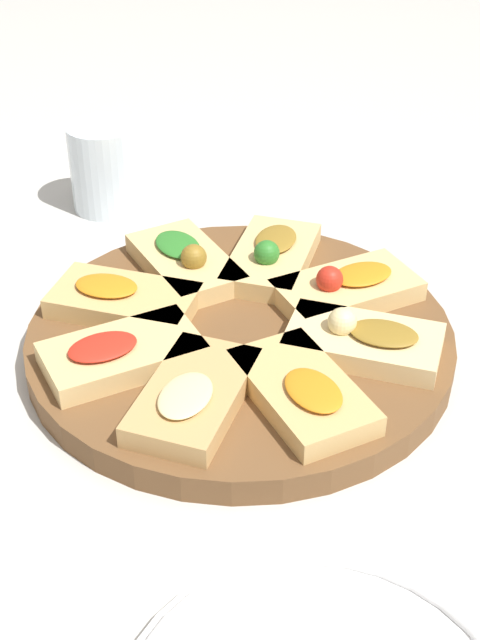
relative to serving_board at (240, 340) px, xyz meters
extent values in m
plane|color=beige|center=(0.00, 0.00, -0.01)|extent=(3.00, 3.00, 0.00)
cylinder|color=brown|center=(0.00, 0.00, 0.00)|extent=(0.39, 0.39, 0.03)
cube|color=tan|center=(-0.09, 0.07, 0.02)|extent=(0.15, 0.14, 0.02)
ellipsoid|color=orange|center=(-0.10, 0.08, 0.04)|extent=(0.07, 0.07, 0.01)
cube|color=#E5C689|center=(-0.11, -0.01, 0.02)|extent=(0.14, 0.09, 0.02)
ellipsoid|color=olive|center=(-0.13, -0.02, 0.04)|extent=(0.07, 0.05, 0.01)
sphere|color=beige|center=(-0.09, -0.01, 0.04)|extent=(0.03, 0.03, 0.03)
cube|color=#DBB775|center=(-0.07, -0.09, 0.02)|extent=(0.14, 0.15, 0.02)
ellipsoid|color=orange|center=(-0.08, -0.10, 0.04)|extent=(0.07, 0.07, 0.01)
sphere|color=red|center=(-0.06, -0.07, 0.04)|extent=(0.03, 0.03, 0.03)
cube|color=#DBB775|center=(0.02, -0.11, 0.02)|extent=(0.09, 0.14, 0.02)
ellipsoid|color=olive|center=(0.02, -0.13, 0.04)|extent=(0.05, 0.07, 0.01)
sphere|color=#2D7A28|center=(0.01, -0.09, 0.04)|extent=(0.03, 0.03, 0.03)
cube|color=#DBB775|center=(0.09, -0.07, 0.02)|extent=(0.15, 0.14, 0.02)
ellipsoid|color=#2D7A28|center=(0.11, -0.08, 0.04)|extent=(0.07, 0.07, 0.01)
sphere|color=olive|center=(0.08, -0.06, 0.04)|extent=(0.03, 0.03, 0.03)
cube|color=tan|center=(0.11, 0.02, 0.02)|extent=(0.14, 0.09, 0.02)
ellipsoid|color=orange|center=(0.13, 0.02, 0.04)|extent=(0.07, 0.05, 0.01)
cube|color=#DBB775|center=(0.07, 0.09, 0.02)|extent=(0.14, 0.15, 0.02)
ellipsoid|color=red|center=(0.08, 0.10, 0.04)|extent=(0.07, 0.07, 0.01)
cube|color=tan|center=(-0.01, 0.11, 0.02)|extent=(0.09, 0.14, 0.02)
ellipsoid|color=beige|center=(-0.01, 0.13, 0.04)|extent=(0.05, 0.06, 0.01)
cylinder|color=silver|center=(0.27, -0.20, 0.04)|extent=(0.08, 0.08, 0.10)
camera|label=1|loc=(-0.28, 0.61, 0.49)|focal=50.00mm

